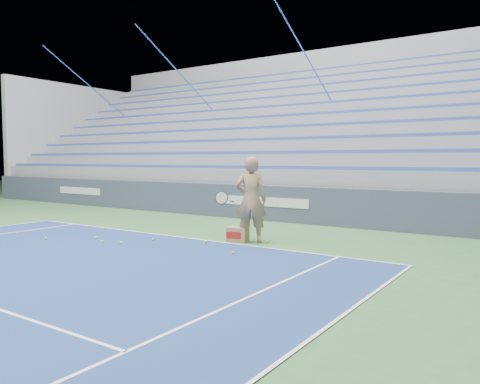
{
  "coord_description": "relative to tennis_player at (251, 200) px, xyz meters",
  "views": [
    {
      "loc": [
        7.58,
        3.31,
        1.92
      ],
      "look_at": [
        1.43,
        12.38,
        1.15
      ],
      "focal_mm": 35.0,
      "sensor_mm": 36.0,
      "label": 1
    }
  ],
  "objects": [
    {
      "name": "sponsor_barrier",
      "position": [
        -1.78,
        3.57,
        -0.44
      ],
      "size": [
        30.0,
        0.32,
        1.1
      ],
      "color": "#3A4358",
      "rests_on": "ground"
    },
    {
      "name": "bleachers",
      "position": [
        -1.78,
        9.29,
        1.36
      ],
      "size": [
        31.0,
        9.15,
        7.3
      ],
      "color": "#909398",
      "rests_on": "ground"
    },
    {
      "name": "tennis_player",
      "position": [
        0.0,
        0.0,
        0.0
      ],
      "size": [
        1.03,
        0.99,
        1.99
      ],
      "color": "tan",
      "rests_on": "ground"
    },
    {
      "name": "ball_box",
      "position": [
        -0.3,
        -0.09,
        -0.82
      ],
      "size": [
        0.53,
        0.45,
        0.34
      ],
      "color": "#A67D50",
      "rests_on": "ground"
    },
    {
      "name": "tennis_ball_0",
      "position": [
        -2.28,
        -1.88,
        -0.96
      ],
      "size": [
        0.07,
        0.07,
        0.07
      ],
      "primitive_type": "sphere",
      "color": "#A6CF2A",
      "rests_on": "ground"
    },
    {
      "name": "tennis_ball_1",
      "position": [
        -0.77,
        -0.7,
        -0.96
      ],
      "size": [
        0.07,
        0.07,
        0.07
      ],
      "primitive_type": "sphere",
      "color": "#A6CF2A",
      "rests_on": "ground"
    },
    {
      "name": "tennis_ball_2",
      "position": [
        0.37,
        0.12,
        -0.96
      ],
      "size": [
        0.07,
        0.07,
        0.07
      ],
      "primitive_type": "sphere",
      "color": "#A6CF2A",
      "rests_on": "ground"
    },
    {
      "name": "tennis_ball_3",
      "position": [
        -2.76,
        -2.0,
        -0.96
      ],
      "size": [
        0.07,
        0.07,
        0.07
      ],
      "primitive_type": "sphere",
      "color": "#A6CF2A",
      "rests_on": "ground"
    },
    {
      "name": "tennis_ball_4",
      "position": [
        -2.0,
        -1.14,
        -0.96
      ],
      "size": [
        0.07,
        0.07,
        0.07
      ],
      "primitive_type": "sphere",
      "color": "#A6CF2A",
      "rests_on": "ground"
    },
    {
      "name": "tennis_ball_5",
      "position": [
        -3.31,
        -1.74,
        -0.96
      ],
      "size": [
        0.07,
        0.07,
        0.07
      ],
      "primitive_type": "sphere",
      "color": "#A6CF2A",
      "rests_on": "ground"
    },
    {
      "name": "tennis_ball_6",
      "position": [
        -4.24,
        -2.45,
        -0.96
      ],
      "size": [
        0.07,
        0.07,
        0.07
      ],
      "primitive_type": "sphere",
      "color": "#A6CF2A",
      "rests_on": "ground"
    },
    {
      "name": "tennis_ball_7",
      "position": [
        0.46,
        -1.36,
        -0.96
      ],
      "size": [
        0.07,
        0.07,
        0.07
      ],
      "primitive_type": "sphere",
      "color": "#A6CF2A",
      "rests_on": "ground"
    }
  ]
}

